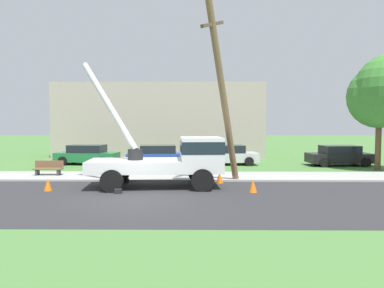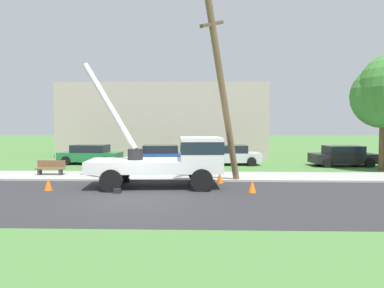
% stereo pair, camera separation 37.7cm
% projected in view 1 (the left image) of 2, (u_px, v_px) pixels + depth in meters
% --- Properties ---
extents(ground_plane, '(120.00, 120.00, 0.00)m').
position_uv_depth(ground_plane, '(162.00, 164.00, 26.74)').
color(ground_plane, '#477538').
extents(road_asphalt, '(80.00, 8.50, 0.01)m').
position_uv_depth(road_asphalt, '(134.00, 199.00, 14.76)').
color(road_asphalt, '#2B2B2D').
rests_on(road_asphalt, ground).
extents(sidewalk_strip, '(80.00, 3.18, 0.10)m').
position_uv_depth(sidewalk_strip, '(152.00, 176.00, 20.59)').
color(sidewalk_strip, '#9E9E99').
rests_on(sidewalk_strip, ground).
extents(utility_truck, '(6.93, 3.23, 5.98)m').
position_uv_depth(utility_truck, '(174.00, 157.00, 17.39)').
color(utility_truck, silver).
rests_on(utility_truck, ground).
extents(leaning_utility_pole, '(2.14, 2.93, 8.69)m').
position_uv_depth(leaning_utility_pole, '(223.00, 94.00, 17.95)').
color(leaning_utility_pole, brown).
rests_on(leaning_utility_pole, ground).
extents(traffic_cone_ahead, '(0.36, 0.36, 0.56)m').
position_uv_depth(traffic_cone_ahead, '(253.00, 186.00, 16.10)').
color(traffic_cone_ahead, orange).
rests_on(traffic_cone_ahead, ground).
extents(traffic_cone_behind, '(0.36, 0.36, 0.56)m').
position_uv_depth(traffic_cone_behind, '(48.00, 185.00, 16.47)').
color(traffic_cone_behind, orange).
rests_on(traffic_cone_behind, ground).
extents(traffic_cone_curbside, '(0.36, 0.36, 0.56)m').
position_uv_depth(traffic_cone_curbside, '(220.00, 178.00, 18.56)').
color(traffic_cone_curbside, orange).
rests_on(traffic_cone_curbside, ground).
extents(parked_sedan_green, '(4.54, 2.27, 1.42)m').
position_uv_depth(parked_sedan_green, '(87.00, 155.00, 26.79)').
color(parked_sedan_green, '#1E6638').
rests_on(parked_sedan_green, ground).
extents(parked_sedan_blue, '(4.55, 2.29, 1.42)m').
position_uv_depth(parked_sedan_blue, '(158.00, 155.00, 26.34)').
color(parked_sedan_blue, '#263F99').
rests_on(parked_sedan_blue, ground).
extents(parked_sedan_silver, '(4.52, 2.22, 1.42)m').
position_uv_depth(parked_sedan_silver, '(227.00, 155.00, 26.56)').
color(parked_sedan_silver, '#B7B7BF').
rests_on(parked_sedan_silver, ground).
extents(parked_sedan_black, '(4.50, 2.19, 1.42)m').
position_uv_depth(parked_sedan_black, '(339.00, 156.00, 25.97)').
color(parked_sedan_black, black).
rests_on(parked_sedan_black, ground).
extents(park_bench, '(1.60, 0.45, 0.90)m').
position_uv_depth(park_bench, '(48.00, 169.00, 20.70)').
color(park_bench, brown).
rests_on(park_bench, ground).
extents(roadside_tree_far, '(3.99, 3.99, 6.67)m').
position_uv_depth(roadside_tree_far, '(380.00, 97.00, 23.39)').
color(roadside_tree_far, brown).
rests_on(roadside_tree_far, ground).
extents(lowrise_building_backdrop, '(18.00, 6.00, 6.40)m').
position_uv_depth(lowrise_building_backdrop, '(161.00, 121.00, 33.65)').
color(lowrise_building_backdrop, '#A5998C').
rests_on(lowrise_building_backdrop, ground).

